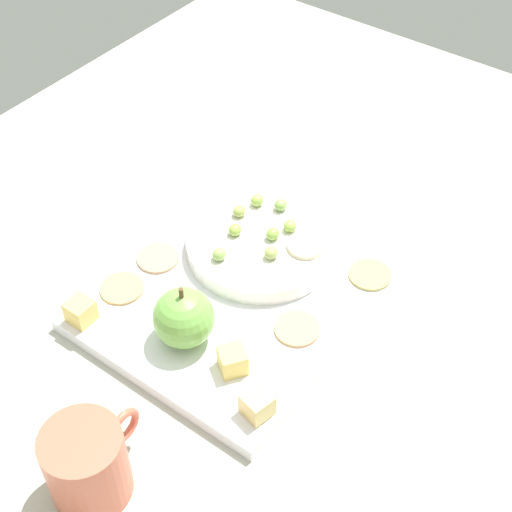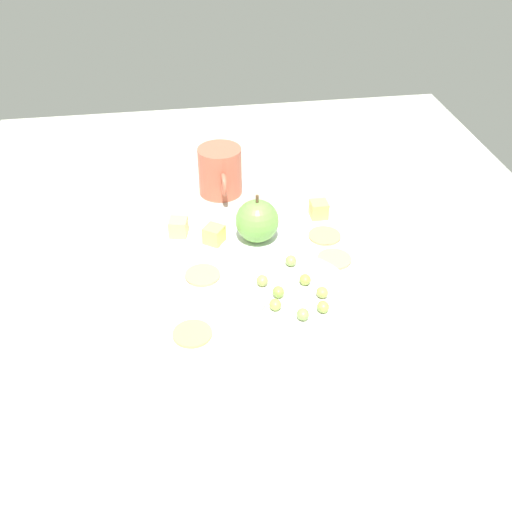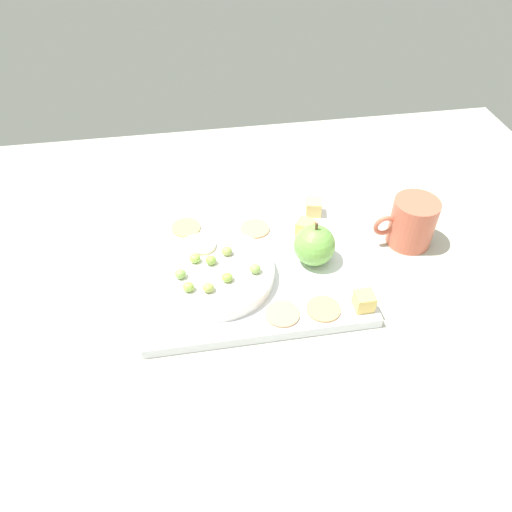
{
  "view_description": "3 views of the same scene",
  "coord_description": "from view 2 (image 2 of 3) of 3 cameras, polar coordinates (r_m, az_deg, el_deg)",
  "views": [
    {
      "loc": [
        46.88,
        39.28,
        72.61
      ],
      "look_at": [
        -3.72,
        1.82,
        9.36
      ],
      "focal_mm": 53.4,
      "sensor_mm": 36.0,
      "label": 1
    },
    {
      "loc": [
        -69.97,
        13.75,
        61.71
      ],
      "look_at": [
        -2.32,
        3.34,
        11.44
      ],
      "focal_mm": 43.05,
      "sensor_mm": 36.0,
      "label": 2
    },
    {
      "loc": [
        -9.86,
        -54.57,
        62.66
      ],
      "look_at": [
        -0.84,
        0.66,
        9.66
      ],
      "focal_mm": 34.21,
      "sensor_mm": 36.0,
      "label": 3
    }
  ],
  "objects": [
    {
      "name": "grape_3",
      "position": [
        0.83,
        6.17,
        -3.38
      ],
      "size": [
        1.75,
        1.58,
        1.42
      ],
      "primitive_type": "ellipsoid",
      "color": "#9EAF53",
      "rests_on": "serving_dish"
    },
    {
      "name": "grape_6",
      "position": [
        0.84,
        0.58,
        -2.3
      ],
      "size": [
        1.75,
        1.58,
        1.48
      ],
      "primitive_type": "ellipsoid",
      "color": "#A0B15B",
      "rests_on": "serving_dish"
    },
    {
      "name": "cheese_cube_1",
      "position": [
        1.02,
        5.86,
        4.33
      ],
      "size": [
        2.81,
        2.81,
        2.79
      ],
      "primitive_type": "cube",
      "rotation": [
        0.0,
        0.0,
        0.01
      ],
      "color": "#F2CB67",
      "rests_on": "platter"
    },
    {
      "name": "platter",
      "position": [
        0.89,
        1.0,
        -2.67
      ],
      "size": [
        35.37,
        28.49,
        1.76
      ],
      "primitive_type": "cube",
      "color": "white",
      "rests_on": "table"
    },
    {
      "name": "apple_slice_0",
      "position": [
        0.81,
        -0.66,
        -4.36
      ],
      "size": [
        4.42,
        4.42,
        0.6
      ],
      "primitive_type": "cylinder",
      "color": "beige",
      "rests_on": "serving_dish"
    },
    {
      "name": "cracker_3",
      "position": [
        0.9,
        -4.99,
        -1.79
      ],
      "size": [
        5.15,
        5.15,
        0.4
      ],
      "primitive_type": "cylinder",
      "color": "tan",
      "rests_on": "platter"
    },
    {
      "name": "grape_4",
      "position": [
        0.8,
        6.25,
        -4.72
      ],
      "size": [
        1.75,
        1.58,
        1.51
      ],
      "primitive_type": "ellipsoid",
      "color": "#99BF50",
      "rests_on": "serving_dish"
    },
    {
      "name": "cracker_0",
      "position": [
        0.8,
        -5.92,
        -7.2
      ],
      "size": [
        5.15,
        5.15,
        0.4
      ],
      "primitive_type": "cylinder",
      "color": "tan",
      "rests_on": "platter"
    },
    {
      "name": "cheese_cube_0",
      "position": [
        0.96,
        -3.92,
        2.0
      ],
      "size": [
        3.88,
        3.88,
        2.79
      ],
      "primitive_type": "cube",
      "rotation": [
        0.0,
        0.0,
        0.95
      ],
      "color": "#E9CE66",
      "rests_on": "platter"
    },
    {
      "name": "cup",
      "position": [
        1.11,
        -3.35,
        7.87
      ],
      "size": [
        10.97,
        7.76,
        8.71
      ],
      "color": "#D1624A",
      "rests_on": "table"
    },
    {
      "name": "grape_5",
      "position": [
        0.79,
        4.38,
        -5.43
      ],
      "size": [
        1.75,
        1.58,
        1.52
      ],
      "primitive_type": "ellipsoid",
      "color": "#8AB359",
      "rests_on": "serving_dish"
    },
    {
      "name": "cracker_2",
      "position": [
        0.98,
        6.39,
        1.88
      ],
      "size": [
        5.15,
        5.15,
        0.4
      ],
      "primitive_type": "cylinder",
      "color": "tan",
      "rests_on": "platter"
    },
    {
      "name": "table",
      "position": [
        0.93,
        1.83,
        -3.5
      ],
      "size": [
        133.68,
        101.92,
        4.7
      ],
      "primitive_type": "cube",
      "color": "#B3B5A5",
      "rests_on": "ground"
    },
    {
      "name": "grape_0",
      "position": [
        0.88,
        3.26,
        -0.44
      ],
      "size": [
        1.75,
        1.58,
        1.52
      ],
      "primitive_type": "ellipsoid",
      "color": "#91B55B",
      "rests_on": "serving_dish"
    },
    {
      "name": "grape_2",
      "position": [
        0.84,
        4.59,
        -2.2
      ],
      "size": [
        1.75,
        1.58,
        1.44
      ],
      "primitive_type": "ellipsoid",
      "color": "#95B84A",
      "rests_on": "serving_dish"
    },
    {
      "name": "apple_stem",
      "position": [
        0.93,
        0.11,
        5.34
      ],
      "size": [
        0.5,
        0.5,
        1.2
      ],
      "primitive_type": "cylinder",
      "color": "brown",
      "rests_on": "apple_whole"
    },
    {
      "name": "cheese_cube_2",
      "position": [
        0.98,
        -7.22,
        2.66
      ],
      "size": [
        3.33,
        3.33,
        2.79
      ],
      "primitive_type": "cube",
      "rotation": [
        0.0,
        0.0,
        1.35
      ],
      "color": "#E8CA7A",
      "rests_on": "platter"
    },
    {
      "name": "cracker_1",
      "position": [
        0.93,
        7.28,
        -0.29
      ],
      "size": [
        5.15,
        5.15,
        0.4
      ],
      "primitive_type": "cylinder",
      "color": "tan",
      "rests_on": "platter"
    },
    {
      "name": "apple_whole",
      "position": [
        0.95,
        0.11,
        3.28
      ],
      "size": [
        6.79,
        6.79,
        6.79
      ],
      "primitive_type": "sphere",
      "color": "#73B44B",
      "rests_on": "platter"
    },
    {
      "name": "grape_7",
      "position": [
        0.8,
        1.81,
        -4.54
      ],
      "size": [
        1.75,
        1.58,
        1.46
      ],
      "primitive_type": "ellipsoid",
      "color": "#9AC352",
      "rests_on": "serving_dish"
    },
    {
      "name": "serving_dish",
      "position": [
        0.84,
        2.46,
        -4.0
      ],
      "size": [
        18.54,
        18.54,
        2.12
      ],
      "primitive_type": "cylinder",
      "color": "white",
      "rests_on": "platter"
    },
    {
      "name": "grape_1",
      "position": [
        0.82,
        2.09,
        -3.35
      ],
      "size": [
        1.75,
        1.58,
        1.51
      ],
      "primitive_type": "ellipsoid",
      "color": "#8CB24B",
      "rests_on": "serving_dish"
    }
  ]
}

